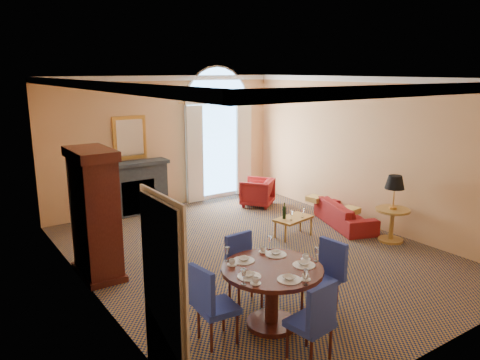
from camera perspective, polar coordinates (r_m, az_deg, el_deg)
ground at (r=8.86m, az=1.85°, el=-8.83°), size 7.50×7.50×0.00m
room_envelope at (r=8.78m, az=-0.76°, el=7.90°), size 6.04×7.52×3.45m
armoire at (r=7.95m, az=-17.27°, el=-4.20°), size 0.61×1.08×2.13m
dining_table at (r=6.28m, az=3.92°, el=-12.37°), size 1.33×1.33×1.04m
dining_chair_north at (r=6.89m, az=0.26°, el=-10.25°), size 0.54×0.54×1.03m
dining_chair_south at (r=5.62m, az=9.16°, el=-16.24°), size 0.52×0.52×1.03m
dining_chair_east at (r=6.77m, az=10.47°, el=-10.92°), size 0.58×0.58×1.03m
dining_chair_west at (r=5.92m, az=-3.68°, el=-14.42°), size 0.51×0.50×1.03m
sofa at (r=10.50m, az=12.66°, el=-4.07°), size 1.25×1.90×0.52m
armchair at (r=11.71m, az=2.11°, el=-1.51°), size 1.04×1.05×0.69m
coffee_table at (r=9.58m, az=6.49°, el=-4.70°), size 0.88×0.60×0.74m
side_table at (r=9.65m, az=18.20°, el=-2.44°), size 0.67×0.67×1.31m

